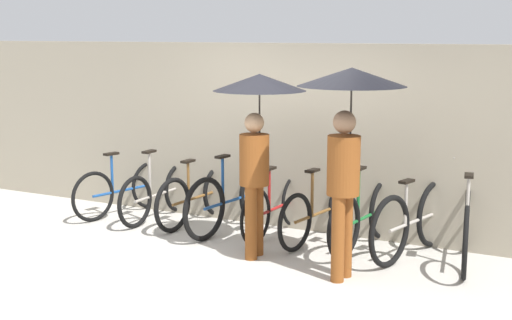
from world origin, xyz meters
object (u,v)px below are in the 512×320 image
(parked_bicycle_0, at_px, (123,189))
(parked_bicycle_2, at_px, (197,196))
(pedestrian_leading, at_px, (258,114))
(parked_bicycle_7, at_px, (413,221))
(parked_bicycle_3, at_px, (233,199))
(parked_bicycle_1, at_px, (158,193))
(pedestrian_center, at_px, (349,112))
(parked_bicycle_6, at_px, (365,216))
(parked_bicycle_8, at_px, (466,227))
(parked_bicycle_4, at_px, (276,206))
(parked_bicycle_5, at_px, (321,211))

(parked_bicycle_0, height_order, parked_bicycle_2, parked_bicycle_2)
(pedestrian_leading, bearing_deg, parked_bicycle_2, 143.75)
(parked_bicycle_7, bearing_deg, parked_bicycle_3, 103.87)
(pedestrian_leading, bearing_deg, parked_bicycle_1, 153.60)
(pedestrian_center, bearing_deg, parked_bicycle_3, 157.31)
(parked_bicycle_0, xyz_separation_m, parked_bicycle_2, (1.12, 0.06, 0.01))
(parked_bicycle_3, bearing_deg, parked_bicycle_7, -82.59)
(parked_bicycle_6, height_order, parked_bicycle_8, parked_bicycle_6)
(parked_bicycle_4, height_order, parked_bicycle_5, parked_bicycle_5)
(parked_bicycle_3, xyz_separation_m, parked_bicycle_7, (2.25, -0.00, 0.00))
(parked_bicycle_0, height_order, parked_bicycle_7, parked_bicycle_7)
(parked_bicycle_7, bearing_deg, parked_bicycle_1, 103.40)
(parked_bicycle_1, bearing_deg, parked_bicycle_3, -90.15)
(parked_bicycle_0, xyz_separation_m, parked_bicycle_6, (3.37, 0.02, 0.02))
(parked_bicycle_4, relative_size, parked_bicycle_8, 0.93)
(parked_bicycle_1, distance_m, pedestrian_center, 3.37)
(parked_bicycle_3, height_order, parked_bicycle_8, parked_bicycle_3)
(parked_bicycle_1, distance_m, parked_bicycle_4, 1.68)
(parked_bicycle_3, height_order, pedestrian_center, pedestrian_center)
(parked_bicycle_4, bearing_deg, parked_bicycle_0, 94.49)
(parked_bicycle_2, height_order, parked_bicycle_3, parked_bicycle_3)
(parked_bicycle_1, bearing_deg, parked_bicycle_0, 92.74)
(parked_bicycle_4, bearing_deg, pedestrian_center, -126.39)
(parked_bicycle_5, distance_m, parked_bicycle_8, 1.68)
(pedestrian_leading, relative_size, pedestrian_center, 0.95)
(parked_bicycle_6, distance_m, pedestrian_leading, 1.71)
(parked_bicycle_1, height_order, parked_bicycle_8, parked_bicycle_8)
(parked_bicycle_5, bearing_deg, parked_bicycle_3, 103.94)
(parked_bicycle_0, bearing_deg, parked_bicycle_2, -73.04)
(parked_bicycle_0, bearing_deg, parked_bicycle_5, -74.45)
(pedestrian_center, bearing_deg, parked_bicycle_6, 103.12)
(parked_bicycle_7, bearing_deg, parked_bicycle_4, 101.27)
(parked_bicycle_8, xyz_separation_m, pedestrian_leading, (-2.08, -0.75, 1.17))
(parked_bicycle_6, bearing_deg, parked_bicycle_2, 96.19)
(parked_bicycle_4, height_order, parked_bicycle_8, parked_bicycle_8)
(parked_bicycle_0, xyz_separation_m, parked_bicycle_5, (2.81, 0.09, 0.00))
(parked_bicycle_2, bearing_deg, parked_bicycle_0, 97.76)
(pedestrian_leading, xyz_separation_m, pedestrian_center, (1.10, -0.23, 0.10))
(parked_bicycle_2, bearing_deg, parked_bicycle_5, -84.59)
(parked_bicycle_1, bearing_deg, pedestrian_leading, -111.13)
(parked_bicycle_6, distance_m, parked_bicycle_8, 1.12)
(parked_bicycle_0, distance_m, parked_bicycle_1, 0.56)
(parked_bicycle_4, bearing_deg, parked_bicycle_7, -89.73)
(parked_bicycle_1, relative_size, parked_bicycle_3, 0.89)
(parked_bicycle_4, distance_m, parked_bicycle_8, 2.24)
(parked_bicycle_8, bearing_deg, parked_bicycle_3, 80.17)
(parked_bicycle_0, bearing_deg, pedestrian_leading, -93.55)
(parked_bicycle_2, bearing_deg, parked_bicycle_3, -93.38)
(parked_bicycle_6, relative_size, parked_bicycle_8, 0.97)
(parked_bicycle_1, bearing_deg, parked_bicycle_4, -87.07)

